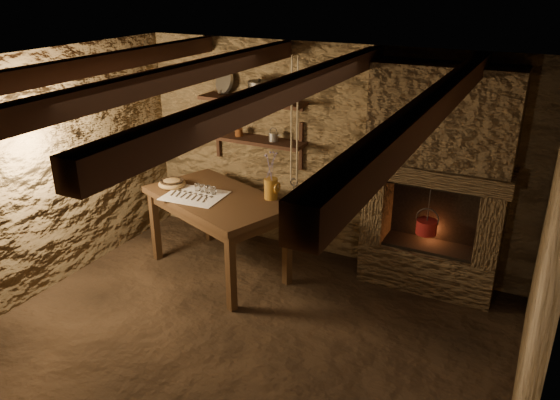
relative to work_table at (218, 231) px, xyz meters
The scene contains 25 objects.
floor 1.44m from the work_table, 51.17° to the right, with size 4.50×4.50×0.00m, color black.
back_wall 1.46m from the work_table, 47.93° to the left, with size 4.50×0.04×2.40m, color #4A3723.
front_wall 3.25m from the work_table, 74.45° to the right, with size 4.50×0.04×2.40m, color #4A3723.
left_wall 1.90m from the work_table, 142.93° to the right, with size 0.04×4.00×2.40m, color #4A3723.
right_wall 3.35m from the work_table, 18.83° to the right, with size 0.04×4.00×2.40m, color #4A3723.
ceiling 2.35m from the work_table, 51.17° to the right, with size 4.50×4.00×0.04m, color black.
beam_far_left 2.21m from the work_table, 121.55° to the right, with size 0.14×3.95×0.16m, color black.
beam_mid_left 2.14m from the work_table, 71.64° to the right, with size 0.14×3.95×0.16m, color black.
beam_mid_right 2.51m from the work_table, 38.05° to the right, with size 0.14×3.95×0.16m, color black.
beam_far_right 3.16m from the work_table, 24.21° to the right, with size 0.14×3.95×0.16m, color black.
shelf_lower 1.13m from the work_table, 89.93° to the left, with size 1.25×0.30×0.04m, color black.
shelf_upper 1.49m from the work_table, 89.93° to the left, with size 1.25×0.30×0.04m, color black.
hearth 2.34m from the work_table, 18.71° to the left, with size 1.43×0.51×2.30m.
work_table is the anchor object (origin of this frame).
linen_cloth 0.47m from the work_table, 153.75° to the right, with size 0.61×0.49×0.01m, color white.
pewter_cutlery_row 0.49m from the work_table, 149.47° to the right, with size 0.51×0.20×0.01m, color gray, non-canonical shape.
drinking_glasses 0.49m from the work_table, behind, with size 0.20×0.06×0.08m, color silver, non-canonical shape.
stoneware_jug 0.85m from the work_table, 20.31° to the left, with size 0.18×0.18×0.50m.
wooden_bowl 0.73m from the work_table, behind, with size 0.30×0.30×0.10m, color olive.
iron_stockpot 1.59m from the work_table, 82.89° to the left, with size 0.24×0.24×0.18m, color #292624.
tin_pan 1.73m from the work_table, 115.01° to the left, with size 0.28×0.28×0.04m, color #A9AAA4.
small_kettle 1.22m from the work_table, 70.95° to the left, with size 0.14×0.10×0.15m, color #A9AAA4, non-canonical shape.
rusty_tin 1.19m from the work_table, 102.82° to the left, with size 0.09×0.09×0.09m, color #4F250F.
red_pot 2.18m from the work_table, 17.79° to the left, with size 0.25×0.25×0.54m.
hanging_ropes 1.60m from the work_table, ahead, with size 0.08×0.08×1.20m, color tan, non-canonical shape.
Camera 1 is at (2.14, -3.37, 3.04)m, focal length 35.00 mm.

